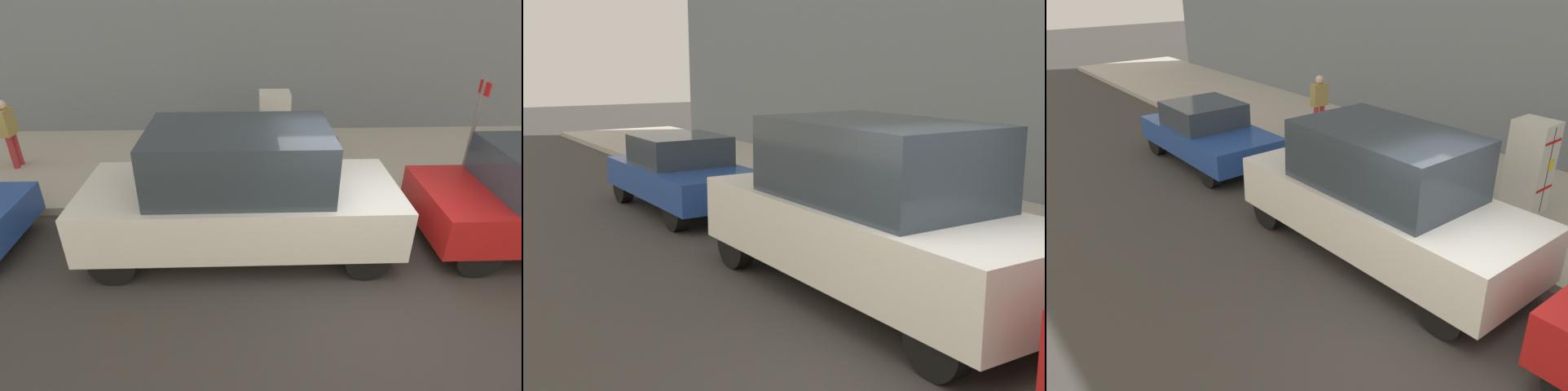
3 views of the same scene
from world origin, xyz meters
The scene contains 5 objects.
ground_plane centered at (0.00, 0.00, 0.00)m, with size 80.00×80.00×0.00m, color #383533.
manhole_cover centered at (-2.94, -3.68, 0.17)m, with size 0.70×0.70×0.02m, color #47443F.
pedestrian_walking_far centered at (-3.86, -7.19, 1.07)m, with size 0.46×0.22×1.59m.
parked_hatchback_blue centered at (-0.66, -7.55, 0.73)m, with size 1.79×3.89×1.43m.
parked_van_white centered at (-0.66, -1.88, 1.07)m, with size 1.97×5.06×2.15m.
Camera 2 is at (4.27, 3.95, 2.81)m, focal length 45.00 mm.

